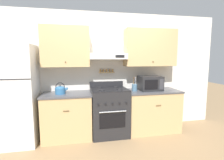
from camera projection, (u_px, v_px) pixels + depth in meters
name	position (u px, v px, depth m)	size (l,w,h in m)	color
ground_plane	(112.00, 141.00, 3.35)	(16.00, 16.00, 0.00)	#937551
wall_back	(108.00, 64.00, 3.79)	(5.20, 0.46, 2.55)	silver
counter_left	(67.00, 116.00, 3.45)	(0.95, 0.67, 0.89)	tan
counter_right	(151.00, 110.00, 3.82)	(1.14, 0.67, 0.89)	tan
stove_range	(109.00, 111.00, 3.60)	(0.74, 0.70, 1.07)	#232326
refrigerator	(13.00, 95.00, 3.17)	(0.80, 0.73, 1.82)	white
tea_kettle	(60.00, 90.00, 3.35)	(0.25, 0.20, 0.22)	teal
microwave	(150.00, 83.00, 3.73)	(0.47, 0.39, 0.30)	#232326
utensil_crock	(135.00, 87.00, 3.65)	(0.11, 0.11, 0.30)	slate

